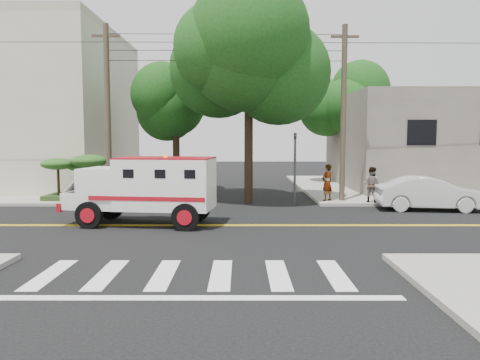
{
  "coord_description": "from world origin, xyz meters",
  "views": [
    {
      "loc": [
        1.08,
        -17.69,
        3.33
      ],
      "look_at": [
        1.06,
        1.67,
        1.6
      ],
      "focal_mm": 35.0,
      "sensor_mm": 36.0,
      "label": 1
    }
  ],
  "objects_px": {
    "pedestrian_b": "(372,185)",
    "parked_sedan": "(429,193)",
    "pedestrian_a": "(327,183)",
    "armored_truck": "(147,186)"
  },
  "relations": [
    {
      "from": "pedestrian_a",
      "to": "pedestrian_b",
      "type": "xyz_separation_m",
      "value": [
        2.12,
        -0.49,
        -0.05
      ]
    },
    {
      "from": "parked_sedan",
      "to": "pedestrian_b",
      "type": "distance_m",
      "value": 2.8
    },
    {
      "from": "parked_sedan",
      "to": "pedestrian_a",
      "type": "height_order",
      "value": "pedestrian_a"
    },
    {
      "from": "parked_sedan",
      "to": "pedestrian_b",
      "type": "bearing_deg",
      "value": 58.85
    },
    {
      "from": "parked_sedan",
      "to": "pedestrian_a",
      "type": "xyz_separation_m",
      "value": [
        -4.33,
        2.19,
        0.3
      ]
    },
    {
      "from": "armored_truck",
      "to": "parked_sedan",
      "type": "height_order",
      "value": "armored_truck"
    },
    {
      "from": "pedestrian_b",
      "to": "pedestrian_a",
      "type": "bearing_deg",
      "value": 26.95
    },
    {
      "from": "pedestrian_b",
      "to": "parked_sedan",
      "type": "bearing_deg",
      "value": -177.58
    },
    {
      "from": "armored_truck",
      "to": "pedestrian_a",
      "type": "bearing_deg",
      "value": 43.07
    },
    {
      "from": "pedestrian_a",
      "to": "pedestrian_b",
      "type": "bearing_deg",
      "value": 128.1
    }
  ]
}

